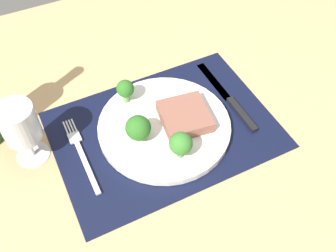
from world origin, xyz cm
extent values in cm
cube|color=tan|center=(0.00, 0.00, -1.50)|extent=(140.00, 110.00, 3.00)
cube|color=black|center=(0.00, 0.00, 0.15)|extent=(44.45, 31.72, 0.30)
cylinder|color=white|center=(0.00, 0.00, 1.10)|extent=(26.99, 26.99, 1.60)
cube|color=#8C5647|center=(4.15, -0.93, 3.14)|extent=(10.67, 10.87, 2.49)
cylinder|color=#5B8942|center=(-0.58, -8.20, 2.80)|extent=(1.35, 1.35, 1.79)
sphere|color=#387A2D|center=(-0.58, -8.20, 5.57)|extent=(4.42, 4.42, 4.42)
cylinder|color=#6B994C|center=(-4.35, 9.35, 2.91)|extent=(1.40, 1.40, 2.02)
sphere|color=#2D6B23|center=(-4.35, 9.35, 5.49)|extent=(3.72, 3.72, 3.72)
cylinder|color=#5B8942|center=(-6.03, -1.13, 2.52)|extent=(1.55, 1.55, 1.24)
sphere|color=#2D6B23|center=(-6.03, -1.13, 5.24)|extent=(4.95, 4.95, 4.95)
cube|color=silver|center=(-17.27, -2.00, 0.55)|extent=(1.00, 13.00, 0.50)
cube|color=silver|center=(-17.27, 5.80, 0.55)|extent=(2.40, 2.60, 0.40)
cube|color=silver|center=(-18.17, 8.90, 0.55)|extent=(0.30, 3.60, 0.35)
cube|color=silver|center=(-17.57, 8.90, 0.55)|extent=(0.30, 3.60, 0.35)
cube|color=silver|center=(-16.97, 8.90, 0.55)|extent=(0.30, 3.60, 0.35)
cube|color=silver|center=(-16.37, 8.90, 0.55)|extent=(0.30, 3.60, 0.35)
cube|color=black|center=(16.31, -3.90, 0.70)|extent=(1.40, 10.00, 0.80)
cube|color=silver|center=(16.31, 7.60, 0.45)|extent=(1.80, 13.00, 0.30)
cylinder|color=silver|center=(-25.71, 5.71, 0.20)|extent=(6.40, 6.40, 0.40)
cylinder|color=silver|center=(-25.71, 5.71, 3.22)|extent=(0.80, 0.80, 5.65)
cylinder|color=silver|center=(-25.71, 5.71, 9.73)|extent=(6.80, 6.80, 7.35)
cylinder|color=#560C19|center=(-25.71, 5.71, 7.18)|extent=(5.98, 5.98, 2.25)
camera|label=1|loc=(-21.05, -44.36, 61.99)|focal=41.04mm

